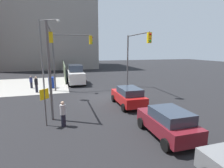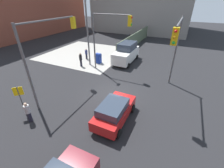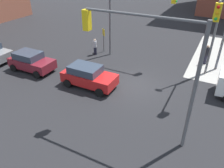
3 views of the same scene
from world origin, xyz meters
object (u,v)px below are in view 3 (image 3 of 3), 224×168
traffic_signal_nw_corner (134,8)px  coupe_maroon (31,61)px  coupe_red (88,76)px  traffic_signal_se_corner (148,55)px  traffic_signal_ne_corner (216,24)px  pedestrian_waiting (95,47)px  pedestrian_walking_north (206,54)px

traffic_signal_nw_corner → coupe_maroon: size_ratio=1.68×
coupe_maroon → coupe_red: bearing=0.3°
traffic_signal_nw_corner → coupe_maroon: 9.80m
traffic_signal_se_corner → traffic_signal_ne_corner: 7.61m
coupe_red → pedestrian_waiting: bearing=116.5°
traffic_signal_ne_corner → pedestrian_walking_north: traffic_signal_ne_corner is taller
traffic_signal_se_corner → pedestrian_walking_north: bearing=79.9°
traffic_signal_nw_corner → traffic_signal_se_corner: size_ratio=1.00×
traffic_signal_ne_corner → pedestrian_waiting: (-10.30, 1.04, -3.74)m
coupe_red → pedestrian_walking_north: 10.92m
coupe_red → pedestrian_waiting: 6.07m
coupe_red → pedestrian_walking_north: (7.29, 8.13, 0.10)m
traffic_signal_nw_corner → traffic_signal_se_corner: (4.45, -9.00, -0.01)m
traffic_signal_ne_corner → coupe_red: 9.54m
traffic_signal_ne_corner → coupe_red: bearing=-149.9°
traffic_signal_ne_corner → pedestrian_waiting: size_ratio=4.01×
traffic_signal_nw_corner → pedestrian_waiting: 5.29m
traffic_signal_nw_corner → traffic_signal_ne_corner: bearing=-14.5°
coupe_maroon → traffic_signal_ne_corner: bearing=18.4°
traffic_signal_ne_corner → pedestrian_walking_north: bearing=94.6°
traffic_signal_nw_corner → pedestrian_walking_north: size_ratio=3.62×
traffic_signal_nw_corner → coupe_red: (-0.89, -6.13, -3.82)m
traffic_signal_se_corner → pedestrian_walking_north: size_ratio=3.62×
traffic_signal_ne_corner → coupe_red: size_ratio=1.60×
traffic_signal_se_corner → pedestrian_waiting: bearing=134.1°
coupe_red → coupe_maroon: (-5.72, -0.03, -0.00)m
traffic_signal_nw_corner → coupe_red: 7.28m
traffic_signal_se_corner → pedestrian_waiting: (-8.04, 8.30, -3.82)m
traffic_signal_nw_corner → pedestrian_walking_north: traffic_signal_nw_corner is taller
pedestrian_walking_north → coupe_red: bearing=24.7°
pedestrian_waiting → traffic_signal_ne_corner: bearing=146.7°
traffic_signal_se_corner → pedestrian_waiting: traffic_signal_se_corner is taller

